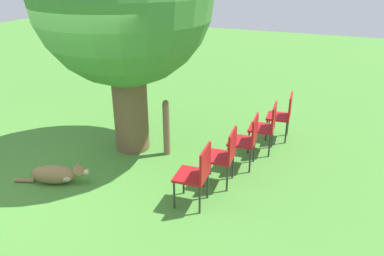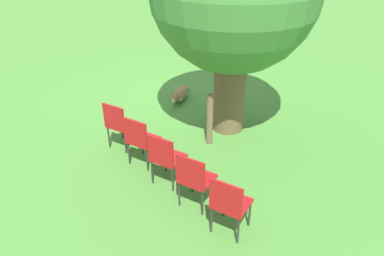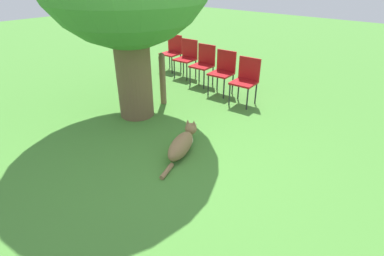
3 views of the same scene
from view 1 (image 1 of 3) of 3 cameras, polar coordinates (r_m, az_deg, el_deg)
name	(u,v)px [view 1 (image 1 of 3)]	position (r m, az deg, el deg)	size (l,w,h in m)	color
ground_plane	(76,173)	(6.30, -17.19, -6.62)	(30.00, 30.00, 0.00)	#478433
dog	(58,174)	(6.05, -19.81, -6.66)	(1.12, 0.49, 0.37)	olive
fence_post	(166,127)	(6.41, -3.93, 0.09)	(0.12, 0.12, 1.00)	brown
red_chair_0	(197,172)	(5.05, 0.79, -6.71)	(0.45, 0.47, 0.89)	#B21419
red_chair_1	(224,153)	(5.54, 4.97, -3.87)	(0.45, 0.47, 0.89)	#B21419
red_chair_2	(247,138)	(6.06, 8.42, -1.49)	(0.45, 0.47, 0.89)	#B21419
red_chair_3	(267,125)	(6.62, 11.30, 0.50)	(0.45, 0.47, 0.89)	#B21419
red_chair_4	(283,113)	(7.19, 13.73, 2.18)	(0.45, 0.47, 0.89)	#B21419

